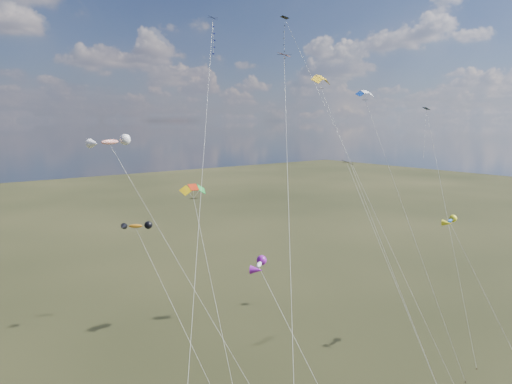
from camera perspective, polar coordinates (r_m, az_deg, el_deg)
diamond_black_high at (r=56.99m, az=4.81°, el=16.02°), size 3.64×23.48×38.68m
diamond_navy_tall at (r=48.67m, az=-5.64°, el=15.39°), size 20.19×26.66×37.40m
diamond_black_mid at (r=41.08m, az=14.77°, el=-5.07°), size 1.22×13.81×22.65m
diamond_navy_right at (r=67.40m, az=20.58°, el=5.89°), size 12.03×15.56×28.08m
diamond_orange_center at (r=30.74m, az=4.05°, el=-0.18°), size 14.50×18.38×31.57m
parafoil_yellow at (r=57.23m, az=8.21°, el=13.89°), size 4.34×20.68×32.14m
parafoil_blue_white at (r=61.00m, az=13.56°, el=11.91°), size 5.69×18.76×30.45m
parafoil_tricolor at (r=39.42m, az=-7.79°, el=0.44°), size 3.87×13.48×21.15m
novelty_orange_black at (r=43.98m, az=-14.76°, el=-4.26°), size 4.85×11.93×16.95m
novelty_white_purple at (r=36.39m, az=0.46°, el=-9.21°), size 2.29×13.94×15.42m
novelty_redwhite_stripe at (r=47.42m, az=-17.76°, el=5.91°), size 10.56×14.02×24.82m
novelty_blue_yellow at (r=57.42m, az=23.12°, el=-3.38°), size 4.32×12.13×15.27m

